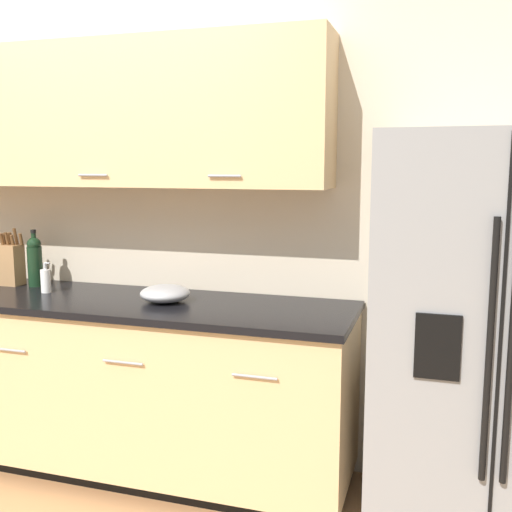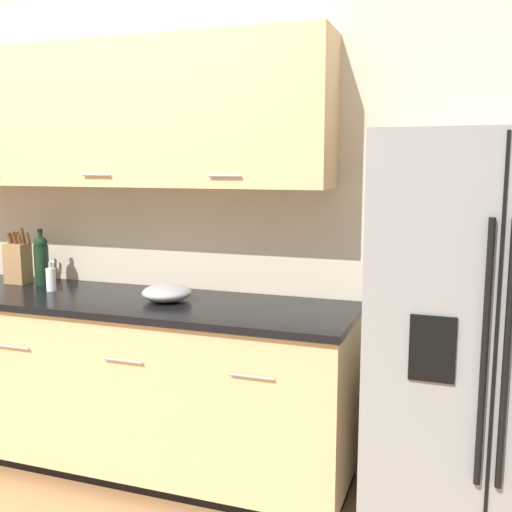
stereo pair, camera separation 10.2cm
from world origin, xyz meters
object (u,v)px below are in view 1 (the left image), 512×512
at_px(refrigerator, 490,344).
at_px(soap_dispenser, 46,280).
at_px(wine_bottle, 35,260).
at_px(mixing_bowl, 165,293).
at_px(knife_block, 10,263).

relative_size(refrigerator, soap_dispenser, 10.59).
height_order(wine_bottle, mixing_bowl, wine_bottle).
bearing_deg(refrigerator, mixing_bowl, 177.14).
xyz_separation_m(wine_bottle, mixing_bowl, (0.86, -0.14, -0.10)).
bearing_deg(soap_dispenser, refrigerator, -2.20).
height_order(refrigerator, wine_bottle, refrigerator).
bearing_deg(refrigerator, knife_block, 175.47).
xyz_separation_m(refrigerator, wine_bottle, (-2.36, 0.21, 0.20)).
bearing_deg(soap_dispenser, mixing_bowl, -0.78).
bearing_deg(wine_bottle, knife_block, -174.72).
bearing_deg(mixing_bowl, knife_block, 173.00).
xyz_separation_m(soap_dispenser, mixing_bowl, (0.70, -0.01, -0.02)).
distance_m(refrigerator, mixing_bowl, 1.50).
relative_size(wine_bottle, soap_dispenser, 1.94).
height_order(refrigerator, soap_dispenser, refrigerator).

